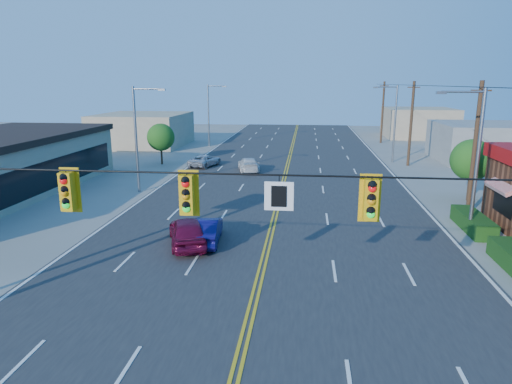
# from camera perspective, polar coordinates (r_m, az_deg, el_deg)

# --- Properties ---
(ground) EXTENTS (160.00, 160.00, 0.00)m
(ground) POSITION_cam_1_polar(r_m,az_deg,el_deg) (14.13, -2.65, -22.34)
(ground) COLOR gray
(ground) RESTS_ON ground
(road) EXTENTS (20.00, 120.00, 0.06)m
(road) POSITION_cam_1_polar(r_m,az_deg,el_deg) (32.42, 2.85, -1.20)
(road) COLOR #2D2D30
(road) RESTS_ON ground
(signal_span) EXTENTS (24.32, 0.34, 9.00)m
(signal_span) POSITION_cam_1_polar(r_m,az_deg,el_deg) (11.96, -3.47, -2.97)
(signal_span) COLOR #47301E
(signal_span) RESTS_ON ground
(streetlight_se) EXTENTS (2.55, 0.25, 8.00)m
(streetlight_se) POSITION_cam_1_polar(r_m,az_deg,el_deg) (27.09, 25.60, 4.23)
(streetlight_se) COLOR gray
(streetlight_se) RESTS_ON ground
(streetlight_ne) EXTENTS (2.55, 0.25, 8.00)m
(streetlight_ne) POSITION_cam_1_polar(r_m,az_deg,el_deg) (50.24, 16.77, 8.70)
(streetlight_ne) COLOR gray
(streetlight_ne) RESTS_ON ground
(streetlight_sw) EXTENTS (2.55, 0.25, 8.00)m
(streetlight_sw) POSITION_cam_1_polar(r_m,az_deg,el_deg) (35.82, -14.49, 7.10)
(streetlight_sw) COLOR gray
(streetlight_sw) RESTS_ON ground
(streetlight_nw) EXTENTS (2.55, 0.25, 8.00)m
(streetlight_nw) POSITION_cam_1_polar(r_m,az_deg,el_deg) (60.75, -5.77, 9.94)
(streetlight_nw) COLOR gray
(streetlight_nw) RESTS_ON ground
(utility_pole_near) EXTENTS (0.28, 0.28, 8.40)m
(utility_pole_near) POSITION_cam_1_polar(r_m,az_deg,el_deg) (31.33, 25.65, 4.74)
(utility_pole_near) COLOR #47301E
(utility_pole_near) RESTS_ON ground
(utility_pole_mid) EXTENTS (0.28, 0.28, 8.40)m
(utility_pole_mid) POSITION_cam_1_polar(r_m,az_deg,el_deg) (48.58, 18.81, 8.03)
(utility_pole_mid) COLOR #47301E
(utility_pole_mid) RESTS_ON ground
(utility_pole_far) EXTENTS (0.28, 0.28, 8.40)m
(utility_pole_far) POSITION_cam_1_polar(r_m,az_deg,el_deg) (66.23, 15.54, 9.55)
(utility_pole_far) COLOR #47301E
(utility_pole_far) RESTS_ON ground
(tree_kfc_rear) EXTENTS (2.94, 2.94, 4.41)m
(tree_kfc_rear) POSITION_cam_1_polar(r_m,az_deg,el_deg) (35.67, 25.36, 3.63)
(tree_kfc_rear) COLOR #47301E
(tree_kfc_rear) RESTS_ON ground
(tree_west) EXTENTS (2.80, 2.80, 4.20)m
(tree_west) POSITION_cam_1_polar(r_m,az_deg,el_deg) (47.99, -11.82, 6.71)
(tree_west) COLOR #47301E
(tree_west) RESTS_ON ground
(bld_east_mid) EXTENTS (12.00, 10.00, 4.00)m
(bld_east_mid) POSITION_cam_1_polar(r_m,az_deg,el_deg) (55.46, 27.73, 5.51)
(bld_east_mid) COLOR gray
(bld_east_mid) RESTS_ON ground
(bld_west_far) EXTENTS (11.00, 12.00, 4.20)m
(bld_west_far) POSITION_cam_1_polar(r_m,az_deg,el_deg) (63.50, -13.94, 7.58)
(bld_west_far) COLOR tan
(bld_west_far) RESTS_ON ground
(bld_east_far) EXTENTS (10.00, 10.00, 4.40)m
(bld_east_far) POSITION_cam_1_polar(r_m,az_deg,el_deg) (75.52, 19.66, 8.17)
(bld_east_far) COLOR tan
(bld_east_far) RESTS_ON ground
(car_magenta) EXTENTS (3.10, 4.74, 1.50)m
(car_magenta) POSITION_cam_1_polar(r_m,az_deg,el_deg) (23.87, -8.54, -4.99)
(car_magenta) COLOR maroon
(car_magenta) RESTS_ON ground
(car_blue) EXTENTS (1.79, 4.16, 1.33)m
(car_blue) POSITION_cam_1_polar(r_m,az_deg,el_deg) (24.16, -6.27, -4.90)
(car_blue) COLOR #110E55
(car_blue) RESTS_ON ground
(car_white) EXTENTS (2.68, 4.66, 1.27)m
(car_white) POSITION_cam_1_polar(r_m,az_deg,el_deg) (43.31, -0.93, 3.39)
(car_white) COLOR silver
(car_white) RESTS_ON ground
(car_silver) EXTENTS (3.10, 4.58, 1.17)m
(car_silver) POSITION_cam_1_polar(r_m,az_deg,el_deg) (46.09, -6.40, 3.86)
(car_silver) COLOR silver
(car_silver) RESTS_ON ground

